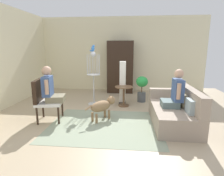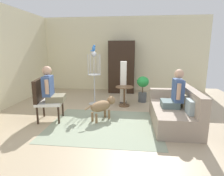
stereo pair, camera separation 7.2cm
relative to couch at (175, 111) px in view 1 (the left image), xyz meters
The scene contains 14 objects.
ground_plane 1.51m from the couch, behind, with size 8.12×8.12×0.00m, color tan.
back_wall 3.88m from the couch, 113.44° to the left, with size 6.65×0.12×2.86m, color beige.
area_rug 1.60m from the couch, behind, with size 2.42×1.95×0.01m, color gray.
couch is the anchor object (origin of this frame).
armchair 3.00m from the couch, behind, with size 0.66×0.67×0.97m.
person_on_couch 0.44m from the couch, 137.10° to the right, with size 0.43×0.56×0.82m.
person_on_armchair 2.87m from the couch, behind, with size 0.52×0.55×0.82m.
round_end_table 1.69m from the couch, 134.99° to the left, with size 0.52×0.52×0.59m.
dog 1.65m from the couch, behind, with size 0.62×0.70×0.55m.
bird_cage_stand 2.49m from the couch, 148.90° to the left, with size 0.38×0.38×1.57m.
parrot 2.80m from the couch, 148.89° to the left, with size 0.17×0.10×0.19m.
potted_plant 1.83m from the couch, 110.88° to the left, with size 0.37×0.37×0.81m.
column_lamp 1.95m from the couch, 130.46° to the left, with size 0.20×0.20×1.29m.
armoire_cabinet 3.38m from the couch, 115.03° to the left, with size 0.97×0.56×1.93m, color black.
Camera 1 is at (0.46, -4.02, 1.66)m, focal length 29.70 mm.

